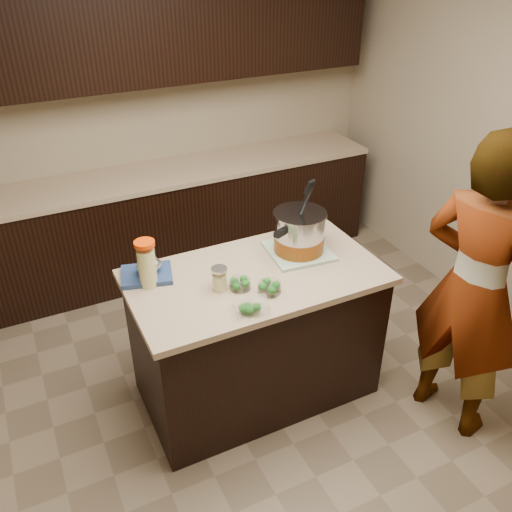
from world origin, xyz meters
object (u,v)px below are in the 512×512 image
(island, at_px, (256,335))
(stock_pot, at_px, (299,234))
(lemonade_pitcher, at_px, (147,265))
(person, at_px, (474,291))

(island, bearing_deg, stock_pot, 16.68)
(island, xyz_separation_m, stock_pot, (0.34, 0.10, 0.57))
(lemonade_pitcher, bearing_deg, person, -28.51)
(lemonade_pitcher, bearing_deg, island, -15.64)
(island, bearing_deg, lemonade_pitcher, 164.36)
(lemonade_pitcher, bearing_deg, stock_pot, -3.82)
(stock_pot, xyz_separation_m, lemonade_pitcher, (-0.92, 0.06, 0.00))
(island, height_order, person, person)
(lemonade_pitcher, distance_m, person, 1.78)
(island, distance_m, lemonade_pitcher, 0.83)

